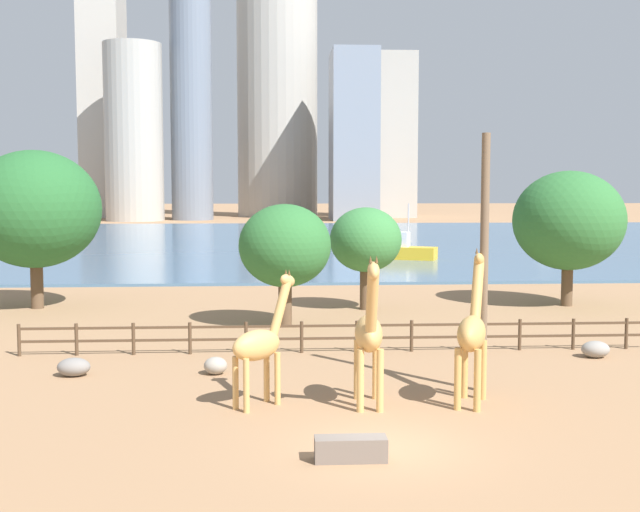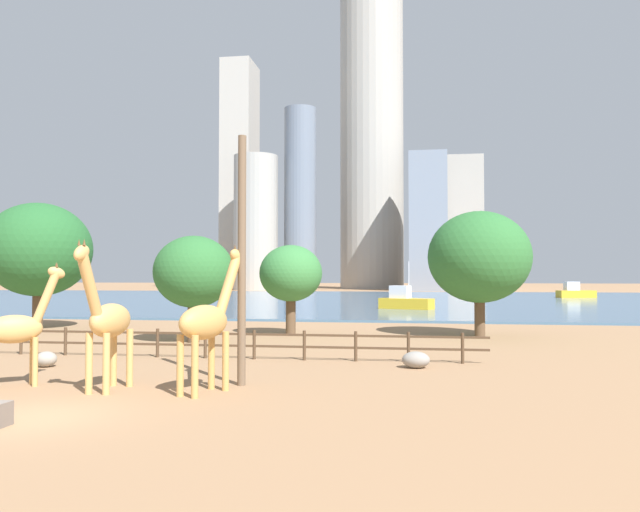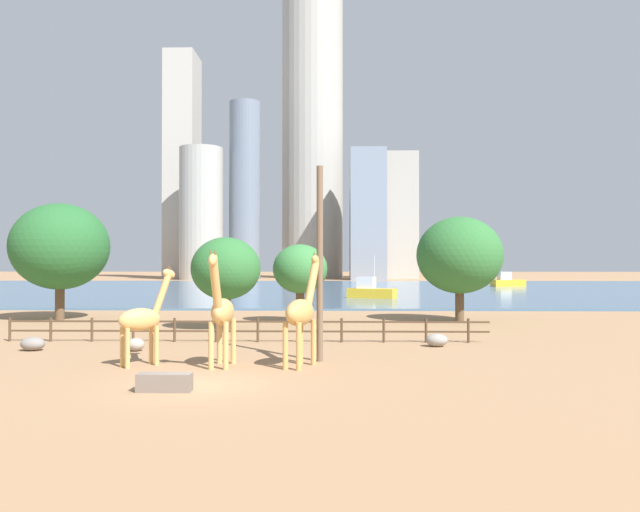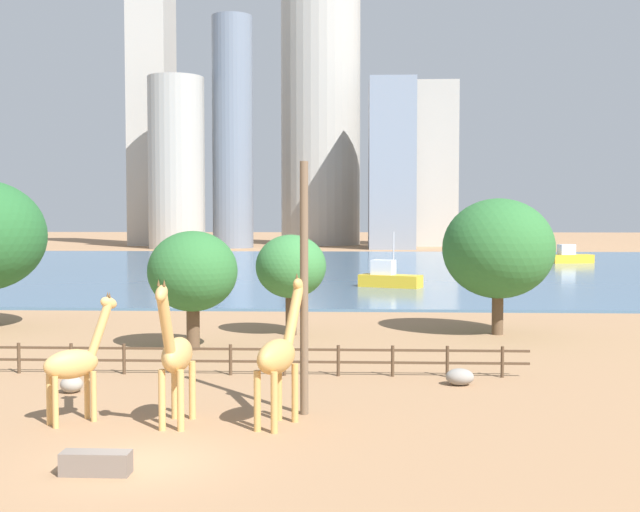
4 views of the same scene
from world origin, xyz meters
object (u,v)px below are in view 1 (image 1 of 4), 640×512
(giraffe_companion, at_px, (260,344))
(tree_left_large, at_px, (285,246))
(giraffe_young, at_px, (472,332))
(boulder_small, at_px, (596,349))
(tree_left_small, at_px, (366,240))
(feeding_trough, at_px, (351,449))
(tree_right_tall, at_px, (569,221))
(giraffe_tall, at_px, (369,334))
(utility_pole, at_px, (484,264))
(boulder_by_pole, at_px, (216,366))
(boulder_near_fence, at_px, (74,367))
(tree_center_broad, at_px, (35,209))
(boat_sailboat, at_px, (403,250))
(boat_ferry, at_px, (547,227))

(giraffe_companion, distance_m, tree_left_large, 14.24)
(giraffe_young, bearing_deg, tree_left_large, 43.18)
(boulder_small, height_order, tree_left_small, tree_left_small)
(feeding_trough, bearing_deg, tree_right_tall, 59.40)
(tree_left_small, bearing_deg, boulder_small, -59.03)
(giraffe_tall, xyz_separation_m, tree_left_large, (-2.37, 14.37, 1.63))
(giraffe_young, xyz_separation_m, tree_right_tall, (10.44, 19.85, 2.58))
(giraffe_tall, height_order, feeding_trough, giraffe_tall)
(feeding_trough, bearing_deg, boulder_small, 46.26)
(utility_pole, bearing_deg, giraffe_young, -116.56)
(boulder_by_pole, bearing_deg, boulder_near_fence, -179.92)
(giraffe_companion, height_order, tree_center_broad, tree_center_broad)
(giraffe_tall, distance_m, boulder_by_pole, 7.09)
(giraffe_companion, distance_m, tree_left_small, 19.98)
(giraffe_young, distance_m, boulder_by_pole, 9.57)
(giraffe_companion, height_order, utility_pole, utility_pole)
(utility_pole, height_order, boulder_near_fence, utility_pole)
(utility_pole, relative_size, boulder_near_fence, 7.26)
(boulder_near_fence, bearing_deg, boulder_by_pole, 0.08)
(boulder_by_pole, height_order, boat_sailboat, boat_sailboat)
(giraffe_companion, xyz_separation_m, tree_left_small, (5.47, 19.13, 1.87))
(tree_left_small, relative_size, boat_ferry, 0.93)
(giraffe_companion, distance_m, tree_center_broad, 24.47)
(giraffe_tall, xyz_separation_m, boulder_near_fence, (-10.10, 4.58, -1.94))
(tree_center_broad, distance_m, tree_left_small, 18.33)
(tree_left_small, height_order, boat_sailboat, tree_left_small)
(giraffe_tall, height_order, tree_right_tall, tree_right_tall)
(feeding_trough, xyz_separation_m, tree_left_large, (-1.35, 19.19, 3.60))
(tree_right_tall, bearing_deg, giraffe_companion, -130.74)
(boulder_by_pole, bearing_deg, feeding_trough, -66.87)
(tree_center_broad, xyz_separation_m, tree_left_small, (18.20, -1.47, -1.69))
(utility_pole, height_order, feeding_trough, utility_pole)
(boulder_small, bearing_deg, boat_ferry, 72.22)
(tree_left_small, bearing_deg, boulder_by_pole, -115.79)
(tree_center_broad, relative_size, boat_sailboat, 1.49)
(giraffe_young, bearing_deg, tree_left_small, 24.80)
(feeding_trough, relative_size, boat_sailboat, 0.31)
(boulder_by_pole, relative_size, tree_left_small, 0.15)
(boulder_by_pole, height_order, tree_left_large, tree_left_large)
(feeding_trough, bearing_deg, utility_pole, 52.38)
(giraffe_companion, relative_size, tree_right_tall, 0.55)
(boulder_near_fence, relative_size, tree_center_broad, 0.13)
(boat_sailboat, bearing_deg, boat_ferry, 77.31)
(giraffe_young, height_order, boulder_small, giraffe_young)
(tree_right_tall, bearing_deg, tree_center_broad, 178.49)
(feeding_trough, distance_m, tree_left_small, 24.69)
(giraffe_tall, relative_size, boat_ferry, 0.80)
(tree_right_tall, bearing_deg, tree_left_large, -160.38)
(boulder_near_fence, xyz_separation_m, tree_center_broad, (-5.97, 16.31, 5.17))
(utility_pole, height_order, boat_ferry, utility_pole)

